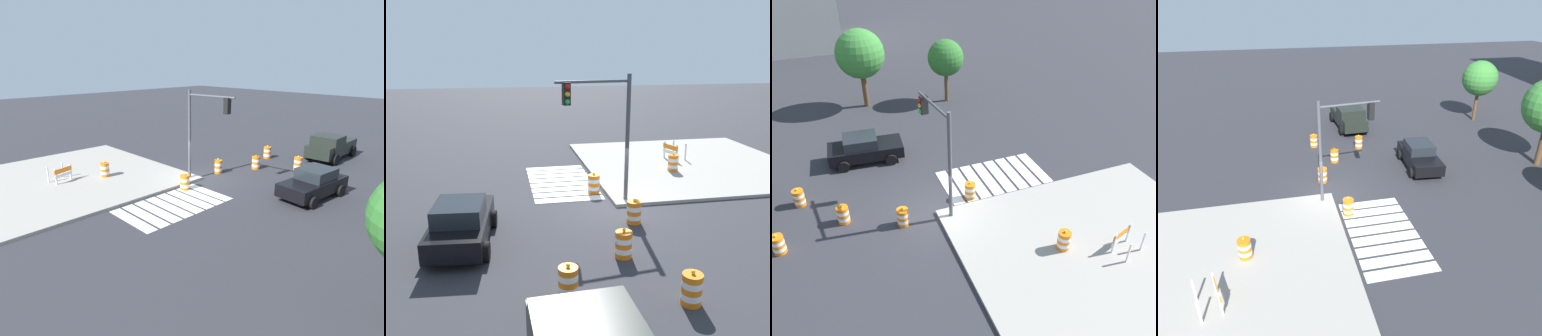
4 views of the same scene
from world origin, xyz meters
The scene contains 13 objects.
ground_plane centered at (0.00, 0.00, 0.00)m, with size 120.00×120.00×0.00m, color #2D2D33.
sidewalk_corner centered at (6.00, -6.00, 0.07)m, with size 12.00×12.00×0.15m, color #9E998E.
crosswalk_stripes centered at (4.00, 1.80, 0.01)m, with size 5.85×3.20×0.02m.
sports_car centered at (-2.35, 6.26, 0.81)m, with size 4.44×2.42×1.63m.
pickup_truck centered at (-10.48, 3.38, 0.97)m, with size 5.23×2.51×1.92m.
traffic_barrel_near_corner centered at (-4.30, 0.98, 0.45)m, with size 0.56×0.56×1.02m.
traffic_barrel_crosswalk_end centered at (-1.69, -0.23, 0.45)m, with size 0.56×0.56×1.02m.
traffic_barrel_median_near centered at (2.05, 0.52, 0.45)m, with size 0.56×0.56×1.02m.
traffic_barrel_median_far centered at (-7.18, -0.04, 0.45)m, with size 0.56×0.56×1.02m.
traffic_barrel_far_curb centered at (-6.21, 3.14, 0.45)m, with size 0.56×0.56×1.02m.
traffic_barrel_on_sidewalk centered at (4.41, -4.48, 0.60)m, with size 0.56×0.56×1.02m.
construction_barricade centered at (6.83, -5.47, 0.72)m, with size 1.41×1.11×1.00m.
traffic_light_pole centered at (0.46, 0.53, 3.91)m, with size 0.69×3.28×5.50m.
Camera 1 is at (14.77, 14.43, 7.30)m, focal length 31.94 mm.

